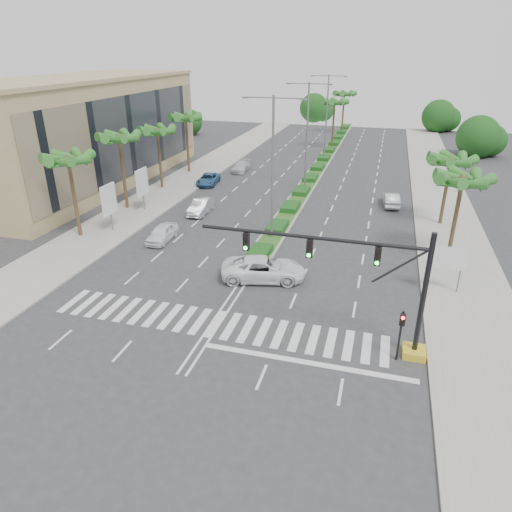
{
  "coord_description": "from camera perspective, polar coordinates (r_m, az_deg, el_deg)",
  "views": [
    {
      "loc": [
        8.81,
        -21.94,
        15.28
      ],
      "look_at": [
        1.45,
        3.92,
        3.0
      ],
      "focal_mm": 32.0,
      "sensor_mm": 36.0,
      "label": 1
    }
  ],
  "objects": [
    {
      "name": "car_parked_a",
      "position": [
        40.31,
        -11.67,
        2.82
      ],
      "size": [
        1.78,
        4.16,
        1.4
      ],
      "primitive_type": "imported",
      "rotation": [
        0.0,
        0.0,
        0.03
      ],
      "color": "white",
      "rests_on": "ground"
    },
    {
      "name": "palm_right_far",
      "position": [
        45.29,
        23.15,
        10.68
      ],
      "size": [
        4.57,
        4.68,
        6.75
      ],
      "color": "brown",
      "rests_on": "ground"
    },
    {
      "name": "palm_median_a",
      "position": [
        77.87,
        9.8,
        18.24
      ],
      "size": [
        4.57,
        4.68,
        8.05
      ],
      "color": "brown",
      "rests_on": "ground"
    },
    {
      "name": "streetlight_far",
      "position": [
        69.03,
        8.83,
        17.22
      ],
      "size": [
        5.1,
        0.25,
        12.0
      ],
      "color": "slate",
      "rests_on": "ground"
    },
    {
      "name": "footpath_left",
      "position": [
        50.66,
        -13.34,
        6.41
      ],
      "size": [
        6.0,
        120.0,
        0.15
      ],
      "primitive_type": "cube",
      "color": "gray",
      "rests_on": "ground"
    },
    {
      "name": "car_right",
      "position": [
        50.65,
        16.52,
        6.8
      ],
      "size": [
        1.95,
        4.4,
        1.41
      ],
      "primitive_type": "imported",
      "rotation": [
        0.0,
        0.0,
        3.25
      ],
      "color": "silver",
      "rests_on": "ground"
    },
    {
      "name": "billboard_near",
      "position": [
        42.98,
        -17.92,
        6.69
      ],
      "size": [
        0.18,
        2.1,
        4.35
      ],
      "color": "slate",
      "rests_on": "ground"
    },
    {
      "name": "palm_right_near",
      "position": [
        37.5,
        24.37,
        8.37
      ],
      "size": [
        4.57,
        4.68,
        7.05
      ],
      "color": "brown",
      "rests_on": "ground"
    },
    {
      "name": "building",
      "position": [
        59.97,
        -20.5,
        14.16
      ],
      "size": [
        12.0,
        36.0,
        12.0
      ],
      "primitive_type": "cube",
      "color": "tan",
      "rests_on": "ground"
    },
    {
      "name": "ground",
      "position": [
        28.15,
        -5.09,
        -8.44
      ],
      "size": [
        160.0,
        160.0,
        0.0
      ],
      "primitive_type": "plane",
      "color": "#333335",
      "rests_on": "ground"
    },
    {
      "name": "median",
      "position": [
        69.2,
        8.35,
        11.62
      ],
      "size": [
        2.2,
        75.0,
        0.2
      ],
      "primitive_type": "cube",
      "color": "gray",
      "rests_on": "ground"
    },
    {
      "name": "streetlight_mid",
      "position": [
        53.36,
        6.4,
        15.27
      ],
      "size": [
        5.1,
        0.25,
        12.0
      ],
      "color": "slate",
      "rests_on": "ground"
    },
    {
      "name": "palm_left_far",
      "position": [
        54.92,
        -12.2,
        14.81
      ],
      "size": [
        4.57,
        4.68,
        7.35
      ],
      "color": "brown",
      "rests_on": "ground"
    },
    {
      "name": "car_parked_b",
      "position": [
        46.66,
        -6.89,
        6.2
      ],
      "size": [
        1.71,
        4.5,
        1.46
      ],
      "primitive_type": "imported",
      "rotation": [
        0.0,
        0.0,
        0.04
      ],
      "color": "#B9B8BE",
      "rests_on": "ground"
    },
    {
      "name": "palm_median_b",
      "position": [
        92.72,
        10.98,
        19.11
      ],
      "size": [
        4.57,
        4.68,
        8.05
      ],
      "color": "brown",
      "rests_on": "ground"
    },
    {
      "name": "billboard_far",
      "position": [
        47.86,
        -14.06,
        8.9
      ],
      "size": [
        0.18,
        2.1,
        4.35
      ],
      "color": "slate",
      "rests_on": "ground"
    },
    {
      "name": "palm_left_mid",
      "position": [
        47.99,
        -16.72,
        13.71
      ],
      "size": [
        4.57,
        4.68,
        7.95
      ],
      "color": "brown",
      "rests_on": "ground"
    },
    {
      "name": "car_parked_c",
      "position": [
        56.94,
        -5.99,
        9.52
      ],
      "size": [
        2.66,
        4.89,
        1.3
      ],
      "primitive_type": "imported",
      "rotation": [
        0.0,
        0.0,
        0.11
      ],
      "color": "#2E5C8E",
      "rests_on": "ground"
    },
    {
      "name": "median_grass",
      "position": [
        69.18,
        8.36,
        11.72
      ],
      "size": [
        1.8,
        75.0,
        0.04
      ],
      "primitive_type": "cube",
      "color": "#2B4F1B",
      "rests_on": "median"
    },
    {
      "name": "signal_gantry",
      "position": [
        24.92,
        15.05,
        -4.69
      ],
      "size": [
        12.6,
        1.2,
        7.2
      ],
      "color": "gold",
      "rests_on": "ground"
    },
    {
      "name": "footpath_right",
      "position": [
        45.07,
        23.05,
        2.8
      ],
      "size": [
        6.0,
        120.0,
        0.15
      ],
      "primitive_type": "cube",
      "color": "gray",
      "rests_on": "ground"
    },
    {
      "name": "palm_left_end",
      "position": [
        61.97,
        -8.74,
        16.49
      ],
      "size": [
        4.57,
        4.68,
        7.75
      ],
      "color": "brown",
      "rests_on": "ground"
    },
    {
      "name": "palm_left_near",
      "position": [
        41.65,
        -22.42,
        10.83
      ],
      "size": [
        4.57,
        4.68,
        7.55
      ],
      "color": "brown",
      "rests_on": "ground"
    },
    {
      "name": "car_parked_d",
      "position": [
        63.05,
        -1.87,
        11.12
      ],
      "size": [
        1.9,
        4.5,
        1.3
      ],
      "primitive_type": "imported",
      "rotation": [
        0.0,
        0.0,
        0.02
      ],
      "color": "silver",
      "rests_on": "ground"
    },
    {
      "name": "pedestrian_signal",
      "position": [
        25.11,
        17.68,
        -8.58
      ],
      "size": [
        0.28,
        0.36,
        3.0
      ],
      "color": "black",
      "rests_on": "ground"
    },
    {
      "name": "car_crossing",
      "position": [
        32.77,
        0.94,
        -1.61
      ],
      "size": [
        6.49,
        4.11,
        1.67
      ],
      "primitive_type": "imported",
      "rotation": [
        0.0,
        0.0,
        1.81
      ],
      "color": "white",
      "rests_on": "ground"
    },
    {
      "name": "streetlight_near",
      "position": [
        37.96,
        2.1,
        11.64
      ],
      "size": [
        5.1,
        0.25,
        12.0
      ],
      "color": "slate",
      "rests_on": "ground"
    },
    {
      "name": "direction_sign",
      "position": [
        32.9,
        22.71,
        -0.42
      ],
      "size": [
        2.7,
        0.11,
        3.4
      ],
      "color": "slate",
      "rests_on": "ground"
    }
  ]
}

